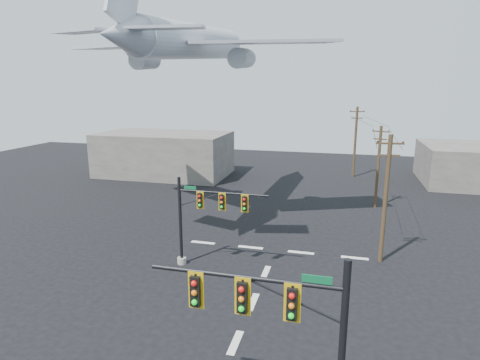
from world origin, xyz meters
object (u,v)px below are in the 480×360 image
(signal_mast_far, at_px, (201,218))
(utility_pole_b, at_px, (378,166))
(signal_mast_near, at_px, (291,340))
(airliner, at_px, (193,42))
(utility_pole_a, at_px, (386,197))
(utility_pole_c, at_px, (355,141))

(signal_mast_far, distance_m, utility_pole_b, 22.08)
(signal_mast_near, relative_size, airliner, 0.27)
(utility_pole_a, distance_m, utility_pole_b, 13.87)
(signal_mast_near, distance_m, utility_pole_a, 17.45)
(signal_mast_near, height_order, utility_pole_c, utility_pole_c)
(signal_mast_far, bearing_deg, utility_pole_a, 18.23)
(signal_mast_far, height_order, utility_pole_a, utility_pole_a)
(utility_pole_c, bearing_deg, signal_mast_far, -116.11)
(airliner, bearing_deg, utility_pole_a, -107.29)
(utility_pole_b, bearing_deg, utility_pole_a, -72.73)
(signal_mast_far, bearing_deg, airliner, 112.35)
(utility_pole_a, distance_m, utility_pole_c, 28.43)
(signal_mast_near, height_order, signal_mast_far, signal_mast_near)
(signal_mast_far, xyz_separation_m, utility_pole_c, (10.85, 32.45, 1.45))
(utility_pole_b, bearing_deg, signal_mast_far, -106.26)
(utility_pole_a, height_order, airliner, airliner)
(utility_pole_c, height_order, airliner, airliner)
(utility_pole_a, height_order, utility_pole_c, utility_pole_c)
(signal_mast_far, relative_size, utility_pole_a, 0.71)
(utility_pole_a, xyz_separation_m, utility_pole_b, (0.52, 13.86, -0.38))
(airliner, bearing_deg, signal_mast_near, -149.63)
(signal_mast_near, bearing_deg, signal_mast_far, 121.63)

